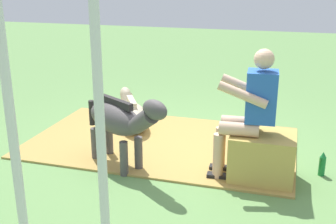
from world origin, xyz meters
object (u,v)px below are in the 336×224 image
(tent_pole_left, at_px, (100,122))
(person_seated, at_px, (249,109))
(pony_lying, at_px, (132,114))
(hay_bale, at_px, (262,157))
(tent_pole_mid, at_px, (11,123))
(soda_bottle, at_px, (322,164))
(pony_standing, at_px, (120,120))

(tent_pole_left, bearing_deg, person_seated, -108.77)
(pony_lying, bearing_deg, hay_bale, 149.50)
(person_seated, bearing_deg, tent_pole_mid, 61.43)
(pony_lying, relative_size, tent_pole_left, 0.52)
(hay_bale, bearing_deg, soda_bottle, -155.12)
(tent_pole_mid, bearing_deg, person_seated, -118.57)
(pony_standing, bearing_deg, soda_bottle, -168.85)
(tent_pole_left, bearing_deg, hay_bale, -112.86)
(hay_bale, xyz_separation_m, soda_bottle, (-0.62, -0.29, -0.12))
(pony_standing, distance_m, tent_pole_mid, 2.16)
(pony_standing, xyz_separation_m, tent_pole_left, (-0.69, 1.88, 0.69))
(pony_standing, height_order, soda_bottle, pony_standing)
(pony_lying, bearing_deg, soda_bottle, 161.80)
(pony_standing, relative_size, soda_bottle, 4.40)
(tent_pole_left, bearing_deg, tent_pole_mid, 17.89)
(pony_lying, distance_m, tent_pole_left, 3.47)
(soda_bottle, relative_size, tent_pole_mid, 0.11)
(hay_bale, bearing_deg, pony_lying, -30.50)
(tent_pole_left, relative_size, tent_pole_mid, 1.00)
(hay_bale, distance_m, tent_pole_mid, 2.74)
(pony_standing, relative_size, tent_pole_mid, 0.48)
(pony_lying, height_order, soda_bottle, pony_lying)
(pony_lying, bearing_deg, tent_pole_mid, 99.41)
(person_seated, bearing_deg, tent_pole_left, 71.23)
(hay_bale, height_order, tent_pole_mid, tent_pole_mid)
(soda_bottle, distance_m, tent_pole_left, 2.95)
(hay_bale, height_order, pony_standing, pony_standing)
(tent_pole_mid, bearing_deg, pony_lying, -80.59)
(pony_lying, relative_size, tent_pole_mid, 0.52)
(pony_standing, distance_m, pony_lying, 1.35)
(person_seated, bearing_deg, pony_standing, 5.43)
(hay_bale, relative_size, pony_lying, 0.51)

